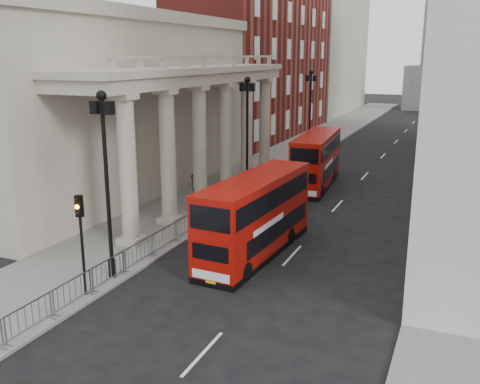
{
  "coord_description": "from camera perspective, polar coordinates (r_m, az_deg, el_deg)",
  "views": [
    {
      "loc": [
        13.54,
        -14.43,
        9.85
      ],
      "look_at": [
        2.46,
        11.55,
        2.6
      ],
      "focal_mm": 40.0,
      "sensor_mm": 36.0,
      "label": 1
    }
  ],
  "objects": [
    {
      "name": "lamp_post_mid",
      "position": [
        37.55,
        0.78,
        6.84
      ],
      "size": [
        1.05,
        0.44,
        8.32
      ],
      "color": "black",
      "rests_on": "sidewalk_west"
    },
    {
      "name": "traffic_light",
      "position": [
        22.63,
        -16.65,
        -3.56
      ],
      "size": [
        0.28,
        0.33,
        4.3
      ],
      "color": "black",
      "rests_on": "sidewalk_west"
    },
    {
      "name": "sidewalk_east",
      "position": [
        45.5,
        22.48,
        0.86
      ],
      "size": [
        3.0,
        140.0,
        0.12
      ],
      "primitive_type": "cube",
      "color": "slate",
      "rests_on": "ground"
    },
    {
      "name": "pedestrian_b",
      "position": [
        39.66,
        -4.81,
        1.36
      ],
      "size": [
        0.91,
        0.78,
        1.63
      ],
      "primitive_type": "imported",
      "rotation": [
        0.0,
        0.0,
        2.92
      ],
      "color": "black",
      "rests_on": "sidewalk_west"
    },
    {
      "name": "ground",
      "position": [
        22.1,
        -18.37,
        -12.85
      ],
      "size": [
        260.0,
        260.0,
        0.0
      ],
      "primitive_type": "plane",
      "color": "black",
      "rests_on": "ground"
    },
    {
      "name": "bus_far",
      "position": [
        41.41,
        8.15,
        3.48
      ],
      "size": [
        3.03,
        9.52,
        4.04
      ],
      "rotation": [
        0.0,
        0.0,
        0.08
      ],
      "color": "#A30E07",
      "rests_on": "ground"
    },
    {
      "name": "brick_building",
      "position": [
        66.91,
        2.12,
        15.37
      ],
      "size": [
        9.0,
        32.0,
        22.0
      ],
      "primitive_type": "cube",
      "color": "maroon",
      "rests_on": "ground"
    },
    {
      "name": "monument_column",
      "position": [
        106.88,
        19.91,
        16.87
      ],
      "size": [
        8.0,
        8.0,
        54.2
      ],
      "color": "#60605E",
      "rests_on": "ground"
    },
    {
      "name": "west_building_far",
      "position": [
        97.44,
        9.1,
        14.31
      ],
      "size": [
        9.0,
        30.0,
        20.0
      ],
      "primitive_type": "cube",
      "color": "#A7A18C",
      "rests_on": "ground"
    },
    {
      "name": "bus_near",
      "position": [
        26.79,
        1.69,
        -2.41
      ],
      "size": [
        2.79,
        9.44,
        4.02
      ],
      "rotation": [
        0.0,
        0.0,
        -0.06
      ],
      "color": "#A10E07",
      "rests_on": "ground"
    },
    {
      "name": "pedestrian_a",
      "position": [
        35.28,
        -4.65,
        -0.33
      ],
      "size": [
        0.68,
        0.58,
        1.58
      ],
      "primitive_type": "imported",
      "rotation": [
        0.0,
        0.0,
        0.42
      ],
      "color": "black",
      "rests_on": "sidewalk_west"
    },
    {
      "name": "portico_building",
      "position": [
        40.55,
        -13.54,
        8.56
      ],
      "size": [
        9.0,
        28.0,
        12.0
      ],
      "primitive_type": "cube",
      "color": "#A7A18C",
      "rests_on": "ground"
    },
    {
      "name": "sidewalk_west",
      "position": [
        48.41,
        2.63,
        2.71
      ],
      "size": [
        6.0,
        140.0,
        0.12
      ],
      "primitive_type": "cube",
      "color": "slate",
      "rests_on": "ground"
    },
    {
      "name": "lamp_post_south",
      "position": [
        23.75,
        -14.07,
        1.96
      ],
      "size": [
        1.05,
        0.44,
        8.32
      ],
      "color": "black",
      "rests_on": "sidewalk_west"
    },
    {
      "name": "lamp_post_north",
      "position": [
        52.61,
        7.5,
        8.89
      ],
      "size": [
        1.05,
        0.44,
        8.32
      ],
      "color": "black",
      "rests_on": "sidewalk_west"
    },
    {
      "name": "pedestrian_c",
      "position": [
        41.75,
        -1.59,
        2.14
      ],
      "size": [
        1.01,
        0.94,
        1.74
      ],
      "primitive_type": "imported",
      "rotation": [
        0.0,
        0.0,
        5.67
      ],
      "color": "black",
      "rests_on": "sidewalk_west"
    },
    {
      "name": "crowd_barriers",
      "position": [
        23.55,
        -15.56,
        -9.1
      ],
      "size": [
        0.5,
        18.75,
        1.1
      ],
      "color": "gray",
      "rests_on": "sidewalk_west"
    },
    {
      "name": "kerb",
      "position": [
        47.48,
        5.97,
        2.43
      ],
      "size": [
        0.2,
        140.0,
        0.14
      ],
      "primitive_type": "cube",
      "color": "slate",
      "rests_on": "ground"
    }
  ]
}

